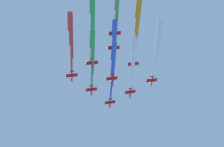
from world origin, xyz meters
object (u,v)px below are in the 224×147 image
at_px(jet_starboard_inner, 133,58).
at_px(jet_starboard_mid, 71,36).
at_px(jet_trail_starboard, 117,0).
at_px(jet_lead, 113,65).
at_px(jet_trail_port, 137,24).
at_px(jet_port_inner, 92,53).
at_px(jet_port_outer, 158,43).
at_px(jet_port_mid, 114,42).
at_px(jet_starboard_outer, 92,20).

relative_size(jet_starboard_inner, jet_starboard_mid, 0.97).
bearing_deg(jet_trail_starboard, jet_starboard_inner, -68.00).
xyz_separation_m(jet_lead, jet_starboard_mid, (8.20, 35.08, -0.75)).
height_order(jet_trail_port, jet_trail_starboard, jet_trail_starboard).
distance_m(jet_port_inner, jet_port_outer, 45.05).
distance_m(jet_starboard_inner, jet_trail_port, 24.02).
distance_m(jet_starboard_mid, jet_trail_starboard, 39.14).
height_order(jet_port_mid, jet_starboard_mid, jet_starboard_mid).
bearing_deg(jet_lead, jet_starboard_inner, -167.37).
height_order(jet_starboard_mid, jet_starboard_outer, jet_starboard_mid).
bearing_deg(jet_lead, jet_trail_starboard, 131.40).
relative_size(jet_starboard_mid, jet_port_outer, 1.03).
height_order(jet_port_mid, jet_trail_port, jet_trail_port).
bearing_deg(jet_starboard_mid, jet_trail_starboard, -179.97).
bearing_deg(jet_starboard_inner, jet_port_inner, 44.42).
relative_size(jet_port_outer, jet_starboard_outer, 0.94).
bearing_deg(jet_starboard_outer, jet_port_inner, -49.31).
bearing_deg(jet_port_mid, jet_lead, -49.65).
xyz_separation_m(jet_port_mid, jet_port_outer, (-22.59, -18.72, 0.12)).
height_order(jet_port_mid, jet_starboard_outer, jet_starboard_outer).
relative_size(jet_lead, jet_port_mid, 1.12).
bearing_deg(jet_trail_starboard, jet_lead, -48.60).
height_order(jet_port_mid, jet_trail_starboard, jet_trail_starboard).
distance_m(jet_lead, jet_starboard_inner, 15.81).
distance_m(jet_port_mid, jet_port_outer, 29.33).
distance_m(jet_starboard_inner, jet_port_mid, 18.04).
xyz_separation_m(jet_trail_port, jet_trail_starboard, (0.59, 20.78, 0.67)).
bearing_deg(jet_starboard_mid, jet_lead, -103.16).
relative_size(jet_port_mid, jet_port_outer, 0.98).
xyz_separation_m(jet_starboard_inner, jet_trail_starboard, (-15.55, 38.50, 2.27)).
relative_size(jet_port_mid, jet_starboard_outer, 0.92).
relative_size(jet_port_inner, jet_trail_starboard, 0.93).
relative_size(jet_trail_port, jet_trail_starboard, 0.92).
bearing_deg(jet_port_outer, jet_trail_starboard, 84.45).
bearing_deg(jet_trail_starboard, jet_starboard_outer, 0.04).
height_order(jet_port_outer, jet_trail_starboard, jet_trail_starboard).
bearing_deg(jet_trail_starboard, jet_starboard_mid, 0.03).
relative_size(jet_starboard_inner, jet_port_outer, 1.00).
xyz_separation_m(jet_lead, jet_starboard_outer, (-10.80, 35.07, -1.34)).
bearing_deg(jet_trail_port, jet_starboard_inner, -47.67).
bearing_deg(jet_port_mid, jet_trail_port, -179.93).
xyz_separation_m(jet_starboard_mid, jet_trail_port, (-39.70, -20.80, 0.82)).
relative_size(jet_starboard_inner, jet_starboard_outer, 0.94).
height_order(jet_lead, jet_trail_port, jet_trail_port).
xyz_separation_m(jet_starboard_inner, jet_port_mid, (3.20, 17.74, -0.69)).
bearing_deg(jet_port_inner, jet_starboard_outer, 130.69).
bearing_deg(jet_lead, jet_port_inner, 72.95).
distance_m(jet_starboard_inner, jet_starboard_outer, 38.78).
xyz_separation_m(jet_lead, jet_port_mid, (-12.15, 14.30, -2.21)).
xyz_separation_m(jet_port_inner, jet_trail_port, (-36.58, -2.31, 0.69)).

